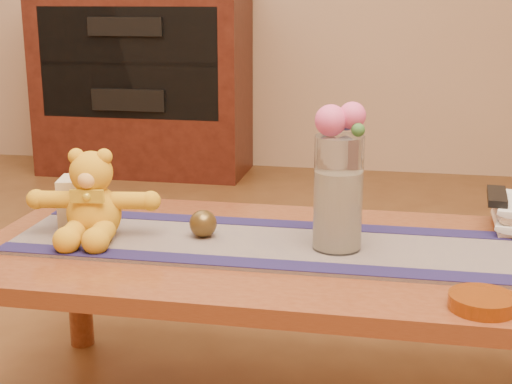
% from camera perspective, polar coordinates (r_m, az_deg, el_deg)
% --- Properties ---
extents(coffee_table_top, '(1.40, 0.70, 0.04)m').
position_cam_1_polar(coffee_table_top, '(1.71, 1.65, -4.95)').
color(coffee_table_top, '#5F2B16').
rests_on(coffee_table_top, floor).
extents(table_leg_bl, '(0.07, 0.07, 0.41)m').
position_cam_1_polar(table_leg_bl, '(2.23, -13.68, -6.68)').
color(table_leg_bl, '#5F2B16').
rests_on(table_leg_bl, floor).
extents(persian_runner, '(1.20, 0.36, 0.01)m').
position_cam_1_polar(persian_runner, '(1.71, 0.94, -4.06)').
color(persian_runner, '#161940').
rests_on(persian_runner, coffee_table_top).
extents(runner_border_near, '(1.20, 0.07, 0.00)m').
position_cam_1_polar(runner_border_near, '(1.57, 0.05, -5.58)').
color(runner_border_near, '#1B1644').
rests_on(runner_border_near, persian_runner).
extents(runner_border_far, '(1.20, 0.07, 0.00)m').
position_cam_1_polar(runner_border_far, '(1.85, 1.69, -2.47)').
color(runner_border_far, '#1B1644').
rests_on(runner_border_far, persian_runner).
extents(teddy_bear, '(0.33, 0.28, 0.20)m').
position_cam_1_polar(teddy_bear, '(1.77, -12.60, -0.25)').
color(teddy_bear, gold).
rests_on(teddy_bear, persian_runner).
extents(pillar_candle, '(0.12, 0.12, 0.12)m').
position_cam_1_polar(pillar_candle, '(1.89, -13.52, -0.66)').
color(pillar_candle, beige).
rests_on(pillar_candle, persian_runner).
extents(candle_wick, '(0.00, 0.00, 0.01)m').
position_cam_1_polar(candle_wick, '(1.87, -13.64, 1.26)').
color(candle_wick, black).
rests_on(candle_wick, pillar_candle).
extents(glass_vase, '(0.11, 0.11, 0.26)m').
position_cam_1_polar(glass_vase, '(1.64, 6.43, -0.09)').
color(glass_vase, silver).
rests_on(glass_vase, persian_runner).
extents(potpourri_fill, '(0.09, 0.09, 0.18)m').
position_cam_1_polar(potpourri_fill, '(1.65, 6.40, -1.40)').
color(potpourri_fill, beige).
rests_on(potpourri_fill, glass_vase).
extents(rose_left, '(0.07, 0.07, 0.07)m').
position_cam_1_polar(rose_left, '(1.60, 5.86, 5.57)').
color(rose_left, '#DC4D88').
rests_on(rose_left, glass_vase).
extents(rose_right, '(0.06, 0.06, 0.06)m').
position_cam_1_polar(rose_right, '(1.61, 7.52, 5.94)').
color(rose_right, '#DC4D88').
rests_on(rose_right, glass_vase).
extents(blue_flower_back, '(0.04, 0.04, 0.04)m').
position_cam_1_polar(blue_flower_back, '(1.64, 7.05, 5.54)').
color(blue_flower_back, '#5255B2').
rests_on(blue_flower_back, glass_vase).
extents(blue_flower_side, '(0.04, 0.04, 0.04)m').
position_cam_1_polar(blue_flower_side, '(1.63, 5.59, 5.24)').
color(blue_flower_side, '#5255B2').
rests_on(blue_flower_side, glass_vase).
extents(leaf_sprig, '(0.03, 0.03, 0.03)m').
position_cam_1_polar(leaf_sprig, '(1.59, 7.97, 4.82)').
color(leaf_sprig, '#33662D').
rests_on(leaf_sprig, glass_vase).
extents(bronze_ball, '(0.09, 0.09, 0.07)m').
position_cam_1_polar(bronze_ball, '(1.74, -4.15, -2.47)').
color(bronze_ball, '#533D1B').
rests_on(bronze_ball, persian_runner).
extents(book_bottom, '(0.17, 0.23, 0.02)m').
position_cam_1_polar(book_bottom, '(1.93, 18.11, -2.38)').
color(book_bottom, '#F7DDBF').
rests_on(book_bottom, coffee_table_top).
extents(book_lower, '(0.20, 0.25, 0.02)m').
position_cam_1_polar(book_lower, '(1.92, 18.30, -1.88)').
color(book_lower, '#F7DDBF').
rests_on(book_lower, book_bottom).
extents(book_upper, '(0.17, 0.23, 0.02)m').
position_cam_1_polar(book_upper, '(1.92, 18.02, -1.26)').
color(book_upper, '#F7DDBF').
rests_on(book_upper, book_lower).
extents(book_top, '(0.19, 0.24, 0.02)m').
position_cam_1_polar(book_top, '(1.91, 18.36, -0.78)').
color(book_top, '#F7DDBF').
rests_on(book_top, book_upper).
extents(tv_remote, '(0.06, 0.16, 0.02)m').
position_cam_1_polar(tv_remote, '(1.90, 18.30, -0.32)').
color(tv_remote, black).
rests_on(tv_remote, book_top).
extents(amber_dish, '(0.13, 0.13, 0.03)m').
position_cam_1_polar(amber_dish, '(1.43, 17.23, -8.20)').
color(amber_dish, '#BF5914').
rests_on(amber_dish, coffee_table_top).
extents(media_cabinet, '(1.20, 0.50, 1.10)m').
position_cam_1_polar(media_cabinet, '(4.34, -8.79, 8.71)').
color(media_cabinet, black).
rests_on(media_cabinet, floor).
extents(cabinet_cavity, '(1.02, 0.03, 0.61)m').
position_cam_1_polar(cabinet_cavity, '(4.11, -9.96, 9.86)').
color(cabinet_cavity, black).
rests_on(cabinet_cavity, media_cabinet).
extents(cabinet_shelf, '(1.02, 0.20, 0.02)m').
position_cam_1_polar(cabinet_shelf, '(4.19, -9.55, 9.97)').
color(cabinet_shelf, black).
rests_on(cabinet_shelf, media_cabinet).
extents(stereo_upper, '(0.42, 0.28, 0.10)m').
position_cam_1_polar(stereo_upper, '(4.20, -9.57, 12.69)').
color(stereo_upper, black).
rests_on(stereo_upper, media_cabinet).
extents(stereo_lower, '(0.42, 0.28, 0.12)m').
position_cam_1_polar(stereo_lower, '(4.23, -9.34, 7.33)').
color(stereo_lower, black).
rests_on(stereo_lower, media_cabinet).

